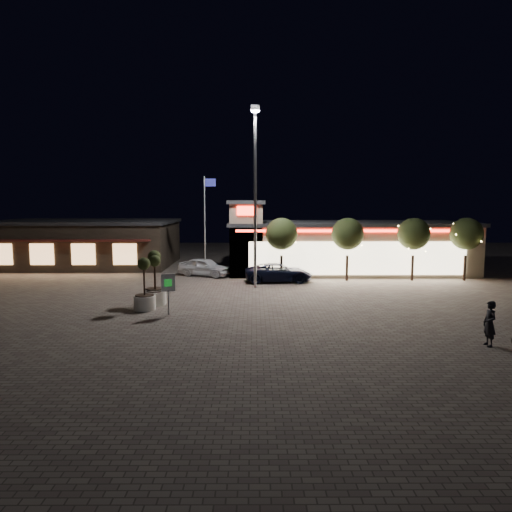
{
  "coord_description": "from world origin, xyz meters",
  "views": [
    {
      "loc": [
        1.91,
        -23.35,
        5.84
      ],
      "look_at": [
        2.04,
        6.0,
        2.47
      ],
      "focal_mm": 32.0,
      "sensor_mm": 36.0,
      "label": 1
    }
  ],
  "objects_px": {
    "pedestrian": "(490,324)",
    "planter_mid": "(145,294)",
    "valet_sign": "(168,286)",
    "planter_left": "(155,287)",
    "white_sedan": "(205,267)",
    "pickup_truck": "(279,273)"
  },
  "relations": [
    {
      "from": "pickup_truck",
      "to": "pedestrian",
      "type": "height_order",
      "value": "pedestrian"
    },
    {
      "from": "white_sedan",
      "to": "pickup_truck",
      "type": "bearing_deg",
      "value": -91.05
    },
    {
      "from": "pickup_truck",
      "to": "planter_left",
      "type": "height_order",
      "value": "planter_left"
    },
    {
      "from": "valet_sign",
      "to": "planter_mid",
      "type": "bearing_deg",
      "value": 143.22
    },
    {
      "from": "white_sedan",
      "to": "planter_left",
      "type": "height_order",
      "value": "planter_left"
    },
    {
      "from": "pickup_truck",
      "to": "pedestrian",
      "type": "relative_size",
      "value": 2.67
    },
    {
      "from": "pickup_truck",
      "to": "planter_mid",
      "type": "relative_size",
      "value": 1.72
    },
    {
      "from": "pedestrian",
      "to": "valet_sign",
      "type": "distance_m",
      "value": 15.18
    },
    {
      "from": "white_sedan",
      "to": "pedestrian",
      "type": "xyz_separation_m",
      "value": [
        13.66,
        -18.39,
        0.2
      ]
    },
    {
      "from": "white_sedan",
      "to": "pedestrian",
      "type": "height_order",
      "value": "pedestrian"
    },
    {
      "from": "white_sedan",
      "to": "planter_mid",
      "type": "relative_size",
      "value": 1.49
    },
    {
      "from": "pickup_truck",
      "to": "valet_sign",
      "type": "distance_m",
      "value": 12.09
    },
    {
      "from": "pickup_truck",
      "to": "white_sedan",
      "type": "distance_m",
      "value": 6.45
    },
    {
      "from": "pedestrian",
      "to": "planter_mid",
      "type": "xyz_separation_m",
      "value": [
        -15.72,
        6.53,
        -0.04
      ]
    },
    {
      "from": "planter_left",
      "to": "planter_mid",
      "type": "xyz_separation_m",
      "value": [
        -0.24,
        -1.59,
        -0.07
      ]
    },
    {
      "from": "planter_mid",
      "to": "valet_sign",
      "type": "bearing_deg",
      "value": -36.78
    },
    {
      "from": "planter_mid",
      "to": "valet_sign",
      "type": "height_order",
      "value": "planter_mid"
    },
    {
      "from": "valet_sign",
      "to": "planter_left",
      "type": "bearing_deg",
      "value": 115.29
    },
    {
      "from": "planter_left",
      "to": "planter_mid",
      "type": "height_order",
      "value": "planter_left"
    },
    {
      "from": "white_sedan",
      "to": "valet_sign",
      "type": "height_order",
      "value": "valet_sign"
    },
    {
      "from": "white_sedan",
      "to": "planter_mid",
      "type": "xyz_separation_m",
      "value": [
        -2.06,
        -11.87,
        0.16
      ]
    },
    {
      "from": "pickup_truck",
      "to": "white_sedan",
      "type": "xyz_separation_m",
      "value": [
        -5.83,
        2.76,
        0.04
      ]
    }
  ]
}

